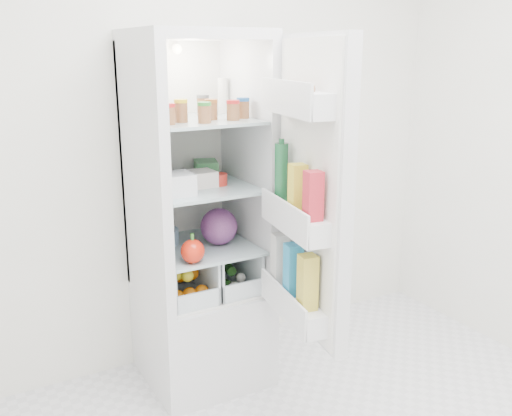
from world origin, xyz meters
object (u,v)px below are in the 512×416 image
mushroom_bowl (162,237)px  fridge_door (308,198)px  refrigerator (197,257)px  red_cabbage (219,227)px

mushroom_bowl → fridge_door: fridge_door is taller
refrigerator → red_cabbage: 0.22m
refrigerator → red_cabbage: bearing=-46.2°
red_cabbage → mushroom_bowl: red_cabbage is taller
red_cabbage → fridge_door: fridge_door is taller
fridge_door → refrigerator: bearing=31.1°
refrigerator → mushroom_bowl: bearing=162.6°
refrigerator → fridge_door: bearing=-68.4°
refrigerator → fridge_door: refrigerator is taller
refrigerator → fridge_door: 0.81m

